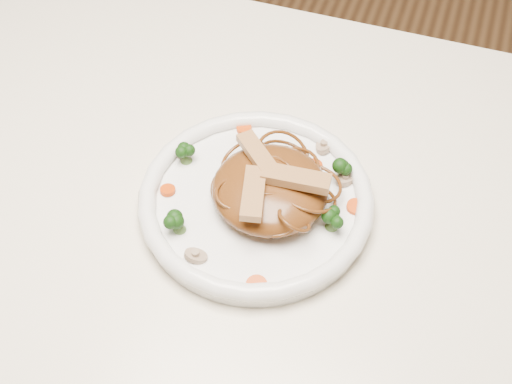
% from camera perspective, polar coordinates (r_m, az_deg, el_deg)
% --- Properties ---
extents(table, '(1.20, 0.80, 0.75)m').
position_cam_1_polar(table, '(0.84, -4.55, -6.52)').
color(table, beige).
rests_on(table, ground).
extents(plate, '(0.32, 0.32, 0.02)m').
position_cam_1_polar(plate, '(0.76, -0.00, -1.03)').
color(plate, white).
rests_on(plate, table).
extents(noodle_mound, '(0.16, 0.16, 0.04)m').
position_cam_1_polar(noodle_mound, '(0.74, 1.17, 0.26)').
color(noodle_mound, '#603212').
rests_on(noodle_mound, plate).
extents(chicken_a, '(0.07, 0.03, 0.01)m').
position_cam_1_polar(chicken_a, '(0.72, 3.34, 1.14)').
color(chicken_a, tan).
rests_on(chicken_a, noodle_mound).
extents(chicken_b, '(0.06, 0.06, 0.01)m').
position_cam_1_polar(chicken_b, '(0.74, 0.05, 3.30)').
color(chicken_b, tan).
rests_on(chicken_b, noodle_mound).
extents(chicken_c, '(0.04, 0.07, 0.01)m').
position_cam_1_polar(chicken_c, '(0.70, -0.22, -0.10)').
color(chicken_c, tan).
rests_on(chicken_c, noodle_mound).
extents(broccoli_0, '(0.03, 0.03, 0.03)m').
position_cam_1_polar(broccoli_0, '(0.77, 7.45, 2.28)').
color(broccoli_0, '#0E350B').
rests_on(broccoli_0, plate).
extents(broccoli_1, '(0.03, 0.03, 0.03)m').
position_cam_1_polar(broccoli_1, '(0.78, -5.89, 3.35)').
color(broccoli_1, '#0E350B').
rests_on(broccoli_1, plate).
extents(broccoli_2, '(0.03, 0.03, 0.03)m').
position_cam_1_polar(broccoli_2, '(0.72, -6.45, -2.41)').
color(broccoli_2, '#0E350B').
rests_on(broccoli_2, plate).
extents(broccoli_3, '(0.03, 0.03, 0.03)m').
position_cam_1_polar(broccoli_3, '(0.72, 6.39, -2.15)').
color(broccoli_3, '#0E350B').
rests_on(broccoli_3, plate).
extents(carrot_0, '(0.02, 0.02, 0.00)m').
position_cam_1_polar(carrot_0, '(0.79, 4.89, 2.20)').
color(carrot_0, '#C14307').
rests_on(carrot_0, plate).
extents(carrot_1, '(0.02, 0.02, 0.00)m').
position_cam_1_polar(carrot_1, '(0.77, -7.34, 0.16)').
color(carrot_1, '#C14307').
rests_on(carrot_1, plate).
extents(carrot_2, '(0.02, 0.02, 0.00)m').
position_cam_1_polar(carrot_2, '(0.75, 8.27, -1.22)').
color(carrot_2, '#C14307').
rests_on(carrot_2, plate).
extents(carrot_3, '(0.02, 0.02, 0.00)m').
position_cam_1_polar(carrot_3, '(0.82, -1.00, 5.26)').
color(carrot_3, '#C14307').
rests_on(carrot_3, plate).
extents(carrot_4, '(0.03, 0.03, 0.00)m').
position_cam_1_polar(carrot_4, '(0.69, 0.05, -7.77)').
color(carrot_4, '#C14307').
rests_on(carrot_4, plate).
extents(mushroom_0, '(0.03, 0.03, 0.01)m').
position_cam_1_polar(mushroom_0, '(0.71, -5.02, -5.31)').
color(mushroom_0, tan).
rests_on(mushroom_0, plate).
extents(mushroom_1, '(0.03, 0.03, 0.01)m').
position_cam_1_polar(mushroom_1, '(0.78, 7.41, 1.05)').
color(mushroom_1, tan).
rests_on(mushroom_1, plate).
extents(mushroom_2, '(0.03, 0.03, 0.01)m').
position_cam_1_polar(mushroom_2, '(0.80, -6.21, 3.33)').
color(mushroom_2, tan).
rests_on(mushroom_2, plate).
extents(mushroom_3, '(0.03, 0.03, 0.01)m').
position_cam_1_polar(mushroom_3, '(0.81, 5.63, 3.79)').
color(mushroom_3, tan).
rests_on(mushroom_3, plate).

